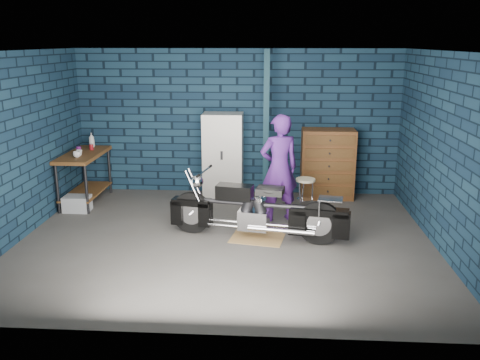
% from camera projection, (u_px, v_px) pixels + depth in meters
% --- Properties ---
extents(ground, '(6.00, 6.00, 0.00)m').
position_uv_depth(ground, '(226.00, 240.00, 7.47)').
color(ground, '#44423F').
rests_on(ground, ground).
extents(room_walls, '(6.02, 5.01, 2.71)m').
position_uv_depth(room_walls, '(228.00, 106.00, 7.50)').
color(room_walls, '#0F2235').
rests_on(room_walls, ground).
extents(support_post, '(0.10, 0.10, 2.70)m').
position_uv_depth(support_post, '(266.00, 128.00, 8.95)').
color(support_post, '#122E3A').
rests_on(support_post, ground).
extents(workbench, '(0.60, 1.40, 0.91)m').
position_uv_depth(workbench, '(85.00, 178.00, 9.09)').
color(workbench, brown).
rests_on(workbench, ground).
extents(drip_mat, '(0.85, 0.70, 0.01)m').
position_uv_depth(drip_mat, '(257.00, 238.00, 7.53)').
color(drip_mat, brown).
rests_on(drip_mat, ground).
extents(motorcycle, '(2.34, 1.01, 1.00)m').
position_uv_depth(motorcycle, '(258.00, 206.00, 7.40)').
color(motorcycle, black).
rests_on(motorcycle, ground).
extents(person, '(0.73, 0.59, 1.73)m').
position_uv_depth(person, '(279.00, 168.00, 8.10)').
color(person, '#51217E').
rests_on(person, ground).
extents(storage_bin, '(0.43, 0.31, 0.27)m').
position_uv_depth(storage_bin, '(77.00, 204.00, 8.70)').
color(storage_bin, '#94979C').
rests_on(storage_bin, ground).
extents(locker, '(0.73, 0.52, 1.56)m').
position_uv_depth(locker, '(223.00, 155.00, 9.42)').
color(locker, beige).
rests_on(locker, ground).
extents(tool_chest, '(0.96, 0.53, 1.28)m').
position_uv_depth(tool_chest, '(327.00, 164.00, 9.34)').
color(tool_chest, brown).
rests_on(tool_chest, ground).
extents(shop_stool, '(0.39, 0.39, 0.60)m').
position_uv_depth(shop_stool, '(305.00, 196.00, 8.58)').
color(shop_stool, '#C5B995').
rests_on(shop_stool, ground).
extents(cup_a, '(0.15, 0.15, 0.10)m').
position_uv_depth(cup_a, '(77.00, 154.00, 8.64)').
color(cup_a, '#C5B995').
rests_on(cup_a, workbench).
extents(cup_b, '(0.11, 0.11, 0.09)m').
position_uv_depth(cup_b, '(79.00, 153.00, 8.80)').
color(cup_b, '#C5B995').
rests_on(cup_b, workbench).
extents(mug_purple, '(0.09, 0.09, 0.11)m').
position_uv_depth(mug_purple, '(79.00, 150.00, 8.98)').
color(mug_purple, '#651A6A').
rests_on(mug_purple, workbench).
extents(mug_red, '(0.08, 0.08, 0.10)m').
position_uv_depth(mug_red, '(91.00, 147.00, 9.23)').
color(mug_red, maroon).
rests_on(mug_red, workbench).
extents(bottle, '(0.14, 0.14, 0.27)m').
position_uv_depth(bottle, '(92.00, 140.00, 9.44)').
color(bottle, '#94979C').
rests_on(bottle, workbench).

